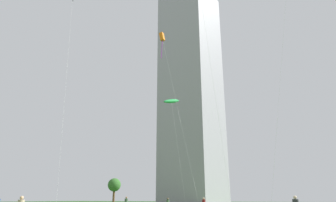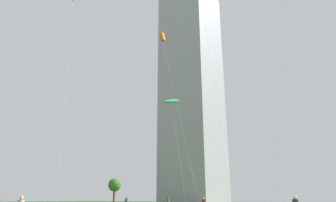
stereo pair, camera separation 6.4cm
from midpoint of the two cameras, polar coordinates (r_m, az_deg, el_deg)
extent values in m
sphere|color=tan|center=(20.78, -26.13, -16.19)|extent=(0.22, 0.22, 0.22)
cylinder|color=maroon|center=(36.32, 6.77, -18.59)|extent=(0.37, 0.37, 0.64)
sphere|color=beige|center=(36.32, 6.75, -17.92)|extent=(0.22, 0.22, 0.22)
sphere|color=beige|center=(22.16, 22.93, -16.52)|extent=(0.23, 0.23, 0.23)
cylinder|color=#3F593F|center=(37.67, -8.00, -18.41)|extent=(0.39, 0.39, 0.68)
sphere|color=#997051|center=(37.66, -7.96, -17.72)|extent=(0.23, 0.23, 0.23)
cylinder|color=#3F593F|center=(37.50, -0.09, -18.73)|extent=(0.36, 0.36, 0.62)
sphere|color=brown|center=(37.50, -0.09, -18.10)|extent=(0.21, 0.21, 0.21)
cylinder|color=silver|center=(42.64, -18.83, 4.04)|extent=(5.26, 3.26, 33.74)
cylinder|color=silver|center=(34.66, 8.89, 1.22)|extent=(0.45, 6.11, 25.70)
cylinder|color=silver|center=(50.54, 1.91, -9.28)|extent=(3.90, 2.65, 18.47)
ellipsoid|color=green|center=(54.71, 0.63, -0.02)|extent=(1.89, 3.98, 1.70)
cylinder|color=silver|center=(43.93, 1.87, -1.58)|extent=(7.65, 3.47, 27.97)
cube|color=orange|center=(52.61, -1.18, 12.11)|extent=(0.91, 0.62, 1.62)
cylinder|color=purple|center=(51.56, -1.20, 10.05)|extent=(0.37, 0.22, 3.69)
cylinder|color=silver|center=(39.90, 20.67, 5.93)|extent=(7.05, 5.54, 33.94)
cylinder|color=brown|center=(58.07, -10.35, -17.77)|extent=(0.39, 0.39, 3.10)
ellipsoid|color=#336628|center=(58.12, -10.21, -15.42)|extent=(2.37, 2.37, 2.37)
cube|color=#939399|center=(142.38, 4.40, 2.23)|extent=(25.75, 24.92, 101.54)
camera|label=1|loc=(0.03, -90.06, 0.02)|focal=32.05mm
camera|label=2|loc=(0.03, 89.94, -0.02)|focal=32.05mm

